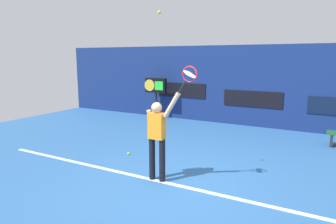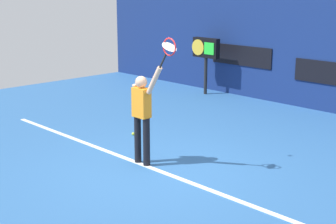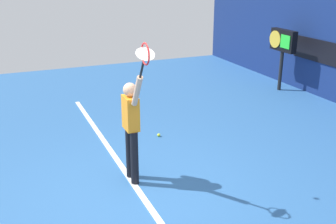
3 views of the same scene
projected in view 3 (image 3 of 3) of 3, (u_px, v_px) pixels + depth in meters
The scene contains 7 objects.
ground_plane at pixel (139, 193), 6.56m from camera, with size 18.00×18.00×0.00m, color #2D609E.
sponsor_banner_portside at pixel (322, 52), 11.04m from camera, with size 2.20×0.03×0.60m, color black.
court_baseline at pixel (139, 192), 6.57m from camera, with size 10.00×0.10×0.01m, color white.
tennis_player at pixel (131, 124), 6.61m from camera, with size 0.79×0.31×1.93m.
tennis_racket at pixel (145, 56), 5.58m from camera, with size 0.46×0.27×0.60m.
scoreboard_clock at pixel (283, 43), 11.56m from camera, with size 0.96×0.20×1.74m.
spare_ball at pixel (159, 135), 8.71m from camera, with size 0.07×0.07×0.07m, color #CCE033.
Camera 3 is at (5.49, -1.81, 3.40)m, focal length 44.26 mm.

